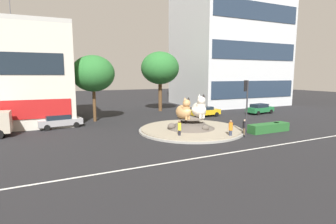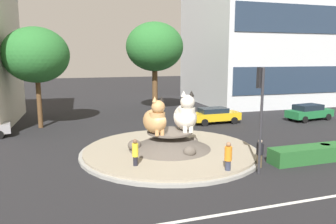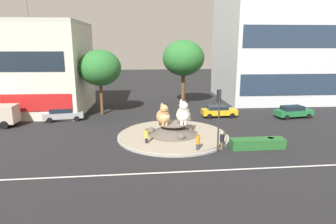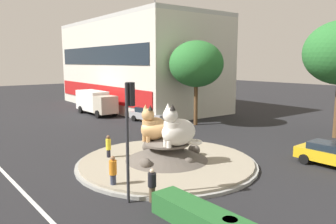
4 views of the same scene
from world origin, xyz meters
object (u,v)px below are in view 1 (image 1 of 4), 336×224
office_tower (230,20)px  parked_car_right (260,109)px  broadleaf_tree_behind_island (93,74)px  sedan_on_far_lane (205,111)px  cat_statue_white (199,109)px  pedestrian_yellow_shirt (179,129)px  cat_statue_calico (184,111)px  litter_bin (276,127)px  traffic_light_mast (246,98)px  pedestrian_black_shirt (244,127)px  hatchback_near_shophouse (60,121)px  second_tree_near_tower (160,68)px  pedestrian_orange_shirt (231,129)px

office_tower → parked_car_right: 21.77m
broadleaf_tree_behind_island → sedan_on_far_lane: size_ratio=1.89×
cat_statue_white → pedestrian_yellow_shirt: bearing=-49.2°
cat_statue_calico → sedan_on_far_lane: bearing=126.2°
litter_bin → sedan_on_far_lane: bearing=97.6°
traffic_light_mast → litter_bin: 6.23m
pedestrian_black_shirt → cat_statue_calico: bearing=-159.1°
cat_statue_calico → parked_car_right: size_ratio=0.49×
cat_statue_white → broadleaf_tree_behind_island: 14.62m
pedestrian_yellow_shirt → hatchback_near_shophouse: 14.48m
pedestrian_yellow_shirt → litter_bin: bearing=119.7°
cat_statue_white → second_tree_near_tower: second_tree_near_tower is taller
parked_car_right → pedestrian_orange_shirt: bearing=-150.7°
pedestrian_black_shirt → litter_bin: (4.54, 0.05, -0.38)m
cat_statue_white → pedestrian_black_shirt: cat_statue_white is taller
pedestrian_black_shirt → hatchback_near_shophouse: bearing=-157.7°
pedestrian_orange_shirt → sedan_on_far_lane: (5.32, 12.37, -0.17)m
pedestrian_yellow_shirt → sedan_on_far_lane: (9.66, 10.20, -0.17)m
hatchback_near_shophouse → broadleaf_tree_behind_island: bearing=22.3°
hatchback_near_shophouse → parked_car_right: hatchback_near_shophouse is taller
traffic_light_mast → parked_car_right: bearing=-51.0°
cat_statue_calico → office_tower: 33.17m
hatchback_near_shophouse → office_tower: bearing=11.6°
cat_statue_calico → pedestrian_yellow_shirt: (-1.75, -2.28, -1.34)m
second_tree_near_tower → cat_statue_white: bearing=-98.7°
cat_statue_white → sedan_on_far_lane: bearing=149.9°
office_tower → broadleaf_tree_behind_island: size_ratio=4.01×
broadleaf_tree_behind_island → hatchback_near_shophouse: broadleaf_tree_behind_island is taller
second_tree_near_tower → parked_car_right: second_tree_near_tower is taller
cat_statue_white → parked_car_right: bearing=119.6°
traffic_light_mast → pedestrian_yellow_shirt: traffic_light_mast is taller
second_tree_near_tower → parked_car_right: bearing=-37.1°
cat_statue_white → pedestrian_black_shirt: (2.85, -4.00, -1.55)m
pedestrian_yellow_shirt → pedestrian_orange_shirt: 4.85m
office_tower → parked_car_right: (-4.48, -13.73, -16.28)m
cat_statue_white → broadleaf_tree_behind_island: broadleaf_tree_behind_island is taller
second_tree_near_tower → litter_bin: bearing=-75.9°
sedan_on_far_lane → hatchback_near_shophouse: bearing=178.3°
cat_statue_white → broadleaf_tree_behind_island: (-9.32, 10.60, 3.81)m
pedestrian_black_shirt → broadleaf_tree_behind_island: bearing=-172.0°
traffic_light_mast → broadleaf_tree_behind_island: broadleaf_tree_behind_island is taller
traffic_light_mast → litter_bin: size_ratio=6.13×
sedan_on_far_lane → pedestrian_yellow_shirt: bearing=-134.1°
cat_statue_calico → traffic_light_mast: bearing=34.6°
cat_statue_calico → cat_statue_white: size_ratio=0.93×
pedestrian_orange_shirt → hatchback_near_shophouse: bearing=63.7°
second_tree_near_tower → pedestrian_black_shirt: bearing=-88.8°
parked_car_right → broadleaf_tree_behind_island: bearing=162.5°
cat_statue_calico → pedestrian_black_shirt: cat_statue_calico is taller
second_tree_near_tower → hatchback_near_shophouse: size_ratio=2.00×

